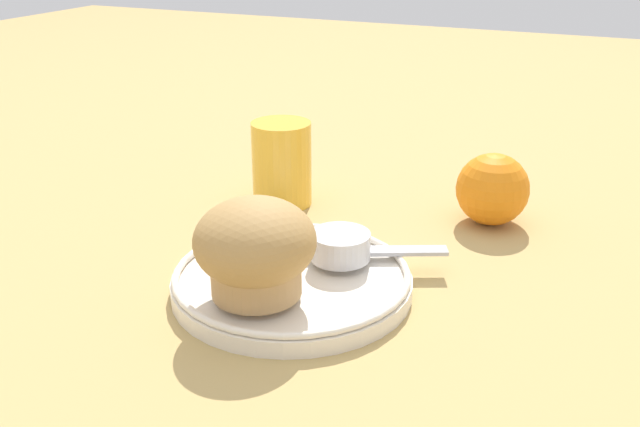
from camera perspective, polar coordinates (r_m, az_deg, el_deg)
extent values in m
plane|color=tan|center=(0.60, -1.32, -6.40)|extent=(3.00, 3.00, 0.00)
cylinder|color=silver|center=(0.60, -2.34, -5.71)|extent=(0.20, 0.20, 0.01)
torus|color=silver|center=(0.59, -2.36, -4.86)|extent=(0.20, 0.20, 0.01)
cylinder|color=tan|center=(0.55, -5.13, -4.68)|extent=(0.07, 0.07, 0.04)
ellipsoid|color=#A87F47|center=(0.54, -5.23, -2.21)|extent=(0.09, 0.09, 0.07)
cylinder|color=silver|center=(0.61, 1.63, -2.59)|extent=(0.05, 0.05, 0.02)
cylinder|color=beige|center=(0.60, 1.64, -1.77)|extent=(0.05, 0.05, 0.00)
sphere|color=#4C194C|center=(0.62, -0.47, -2.58)|extent=(0.01, 0.01, 0.01)
sphere|color=#4C194C|center=(0.61, 0.54, -2.78)|extent=(0.01, 0.01, 0.01)
cube|color=#B7B7BC|center=(0.62, 1.08, -3.04)|extent=(0.19, 0.10, 0.00)
sphere|color=orange|center=(0.74, 13.63, 1.90)|extent=(0.07, 0.07, 0.07)
cylinder|color=gold|center=(0.76, -3.08, 4.00)|extent=(0.06, 0.06, 0.09)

